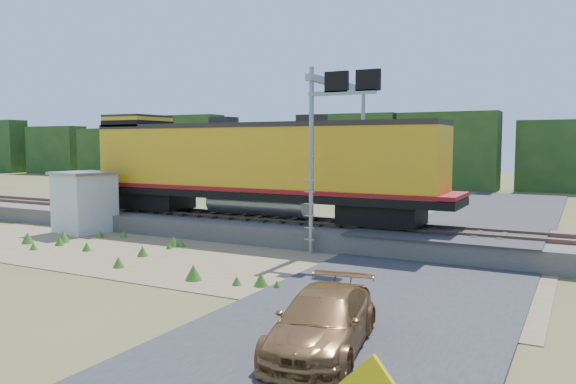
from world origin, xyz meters
The scene contains 11 objects.
ground centered at (0.00, 0.00, 0.00)m, with size 140.00×140.00×0.00m, color #475123.
ballast centered at (0.00, 6.00, 0.40)m, with size 70.00×5.00×0.80m, color slate.
rails centered at (0.00, 6.00, 0.88)m, with size 70.00×1.54×0.16m.
dirt_shoulder centered at (-2.00, 0.50, 0.01)m, with size 26.00×8.00×0.03m, color #8C7754.
road centered at (7.00, 0.74, 0.09)m, with size 7.00×66.00×0.86m.
tree_line_north centered at (0.00, 38.00, 3.07)m, with size 130.00×3.00×6.50m.
weed_clumps centered at (-3.50, 0.10, 0.00)m, with size 15.00×6.20×0.56m, color #3B7220, non-canonical shape.
locomotive centered at (-2.01, 6.00, 3.31)m, with size 18.47×2.82×4.76m.
shed centered at (-9.58, 2.94, 1.48)m, with size 2.81×2.81×2.93m.
signal_gantry centered at (2.73, 5.33, 5.36)m, with size 2.84×6.20×7.16m.
car centered at (6.95, -5.84, 0.62)m, with size 1.74×4.29×1.25m, color olive.
Camera 1 is at (11.61, -16.15, 4.30)m, focal length 35.00 mm.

